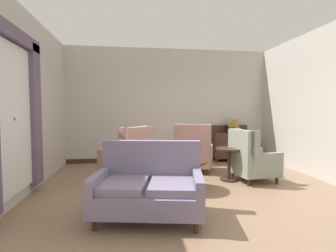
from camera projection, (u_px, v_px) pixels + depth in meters
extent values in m
plane|color=#896B51|center=(195.00, 196.00, 4.24)|extent=(8.50, 8.50, 0.00)
cube|color=#BCB7AD|center=(169.00, 105.00, 7.15)|extent=(5.82, 0.08, 3.13)
cube|color=#BCB7AD|center=(33.00, 103.00, 4.65)|extent=(0.08, 4.25, 3.13)
cube|color=#BCB7AD|center=(314.00, 104.00, 5.45)|extent=(0.08, 4.25, 3.13)
cube|color=#382319|center=(169.00, 159.00, 7.18)|extent=(5.66, 0.03, 0.12)
cube|color=silver|center=(12.00, 119.00, 3.72)|extent=(0.03, 1.13, 2.14)
cube|color=white|center=(14.00, 119.00, 3.72)|extent=(0.02, 1.21, 2.22)
cube|color=white|center=(14.00, 119.00, 3.72)|extent=(0.02, 0.04, 2.14)
cube|color=white|center=(14.00, 119.00, 3.72)|extent=(0.02, 1.13, 0.04)
cube|color=#605166|center=(36.00, 115.00, 4.46)|extent=(0.10, 0.32, 2.44)
cube|color=#605166|center=(13.00, 34.00, 3.65)|extent=(0.10, 1.81, 0.20)
cylinder|color=#382319|center=(184.00, 161.00, 4.58)|extent=(0.82, 0.82, 0.03)
cylinder|color=#382319|center=(184.00, 175.00, 4.60)|extent=(0.10, 0.10, 0.44)
cube|color=#382319|center=(196.00, 187.00, 4.63)|extent=(0.28, 0.07, 0.07)
cube|color=#382319|center=(175.00, 185.00, 4.77)|extent=(0.22, 0.26, 0.07)
cube|color=#382319|center=(179.00, 191.00, 4.41)|extent=(0.20, 0.27, 0.07)
cylinder|color=beige|center=(182.00, 159.00, 4.63)|extent=(0.08, 0.08, 0.02)
ellipsoid|color=beige|center=(182.00, 152.00, 4.62)|extent=(0.15, 0.15, 0.24)
cylinder|color=beige|center=(182.00, 144.00, 4.61)|extent=(0.07, 0.07, 0.07)
torus|color=beige|center=(182.00, 142.00, 4.61)|extent=(0.14, 0.14, 0.02)
cube|color=slate|center=(148.00, 198.00, 3.36)|extent=(1.56, 1.15, 0.26)
cube|color=slate|center=(151.00, 160.00, 3.71)|extent=(1.41, 0.40, 0.59)
cube|color=slate|center=(124.00, 185.00, 3.32)|extent=(0.69, 0.80, 0.10)
cube|color=slate|center=(172.00, 186.00, 3.29)|extent=(0.69, 0.80, 0.10)
cube|color=slate|center=(98.00, 181.00, 3.32)|extent=(0.26, 0.81, 0.21)
cube|color=slate|center=(198.00, 182.00, 3.26)|extent=(0.26, 0.81, 0.21)
cylinder|color=#382319|center=(94.00, 225.00, 3.03)|extent=(0.06, 0.06, 0.14)
cylinder|color=#382319|center=(196.00, 227.00, 2.97)|extent=(0.06, 0.06, 0.14)
cylinder|color=#382319|center=(111.00, 202.00, 3.77)|extent=(0.06, 0.06, 0.14)
cylinder|color=#382319|center=(193.00, 204.00, 3.71)|extent=(0.06, 0.06, 0.14)
cube|color=tan|center=(194.00, 159.00, 6.02)|extent=(1.06, 1.09, 0.27)
cube|color=tan|center=(192.00, 140.00, 5.64)|extent=(0.81, 0.42, 0.71)
cube|color=tan|center=(209.00, 137.00, 5.64)|extent=(0.17, 0.22, 0.54)
cube|color=tan|center=(177.00, 136.00, 5.80)|extent=(0.17, 0.22, 0.54)
cube|color=tan|center=(210.00, 150.00, 5.98)|extent=(0.37, 0.74, 0.19)
cube|color=tan|center=(180.00, 149.00, 6.13)|extent=(0.37, 0.74, 0.19)
cylinder|color=#382319|center=(209.00, 165.00, 6.30)|extent=(0.06, 0.06, 0.14)
cylinder|color=#382319|center=(183.00, 164.00, 6.45)|extent=(0.06, 0.06, 0.14)
cylinder|color=#382319|center=(207.00, 172.00, 5.62)|extent=(0.06, 0.06, 0.14)
cylinder|color=#382319|center=(178.00, 170.00, 5.77)|extent=(0.06, 0.06, 0.14)
cube|color=gray|center=(254.00, 167.00, 5.16)|extent=(0.88, 0.84, 0.29)
cube|color=gray|center=(240.00, 145.00, 5.05)|extent=(0.23, 0.76, 0.62)
cube|color=gray|center=(254.00, 143.00, 4.76)|extent=(0.21, 0.12, 0.47)
cube|color=gray|center=(236.00, 139.00, 5.38)|extent=(0.21, 0.12, 0.47)
cube|color=gray|center=(267.00, 158.00, 4.85)|extent=(0.69, 0.19, 0.18)
cube|color=gray|center=(248.00, 152.00, 5.47)|extent=(0.69, 0.19, 0.18)
cylinder|color=#382319|center=(277.00, 180.00, 4.98)|extent=(0.06, 0.06, 0.14)
cylinder|color=#382319|center=(259.00, 173.00, 5.54)|extent=(0.06, 0.06, 0.14)
cylinder|color=#382319|center=(249.00, 182.00, 4.81)|extent=(0.06, 0.06, 0.14)
cylinder|color=#382319|center=(233.00, 175.00, 5.37)|extent=(0.06, 0.06, 0.14)
cube|color=tan|center=(126.00, 167.00, 5.20)|extent=(1.16, 1.16, 0.28)
cube|color=tan|center=(139.00, 145.00, 4.95)|extent=(0.62, 0.62, 0.69)
cube|color=tan|center=(147.00, 139.00, 5.25)|extent=(0.21, 0.21, 0.53)
cube|color=tan|center=(124.00, 142.00, 4.74)|extent=(0.21, 0.21, 0.53)
cube|color=tan|center=(135.00, 152.00, 5.47)|extent=(0.64, 0.64, 0.22)
cube|color=tan|center=(112.00, 157.00, 4.96)|extent=(0.64, 0.64, 0.22)
cylinder|color=#382319|center=(124.00, 171.00, 5.67)|extent=(0.06, 0.06, 0.14)
cylinder|color=#382319|center=(103.00, 177.00, 5.21)|extent=(0.06, 0.06, 0.14)
cylinder|color=#382319|center=(149.00, 177.00, 5.23)|extent=(0.06, 0.06, 0.14)
cylinder|color=#382319|center=(129.00, 183.00, 4.76)|extent=(0.06, 0.06, 0.14)
cylinder|color=#382319|center=(229.00, 149.00, 5.16)|extent=(0.54, 0.54, 0.03)
cylinder|color=#382319|center=(229.00, 165.00, 5.18)|extent=(0.07, 0.07, 0.63)
cylinder|color=#382319|center=(229.00, 179.00, 5.19)|extent=(0.35, 0.35, 0.04)
cube|color=#382319|center=(232.00, 145.00, 7.16)|extent=(1.06, 0.37, 0.71)
cube|color=#382319|center=(230.00, 129.00, 7.30)|extent=(1.06, 0.04, 0.19)
cube|color=#382319|center=(217.00, 161.00, 6.99)|extent=(0.06, 0.06, 0.10)
cube|color=#382319|center=(249.00, 160.00, 7.12)|extent=(0.06, 0.06, 0.10)
cube|color=#382319|center=(213.00, 159.00, 7.25)|extent=(0.06, 0.06, 0.10)
cube|color=#382319|center=(245.00, 158.00, 7.39)|extent=(0.06, 0.06, 0.10)
cube|color=#382319|center=(232.00, 130.00, 7.12)|extent=(0.24, 0.24, 0.14)
cone|color=#B28942|center=(235.00, 122.00, 7.03)|extent=(0.35, 0.45, 0.45)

